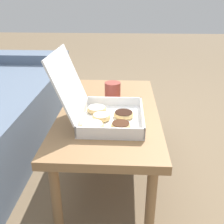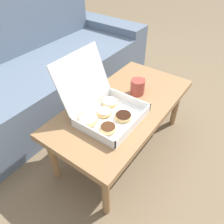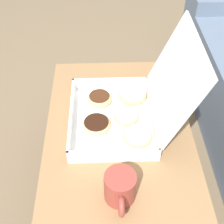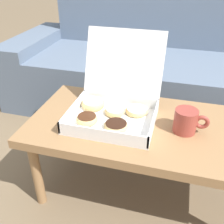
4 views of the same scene
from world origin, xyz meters
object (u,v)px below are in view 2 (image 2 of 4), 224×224
object	(u,v)px
couch	(31,73)
pastry_box	(103,109)
coffee_mug	(138,87)
coffee_table	(123,109)

from	to	relation	value
couch	pastry_box	bearing A→B (deg)	-100.43
coffee_mug	coffee_table	bearing A→B (deg)	176.43
pastry_box	coffee_mug	xyz separation A→B (m)	(0.32, -0.04, -0.01)
couch	coffee_table	bearing A→B (deg)	-90.00
coffee_table	coffee_mug	size ratio (longest dim) A/B	7.35
couch	pastry_box	distance (m)	0.94
couch	pastry_box	size ratio (longest dim) A/B	5.57
couch	coffee_table	world-z (taller)	couch
couch	coffee_mug	xyz separation A→B (m)	(0.16, -0.95, 0.15)
couch	coffee_mug	world-z (taller)	couch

